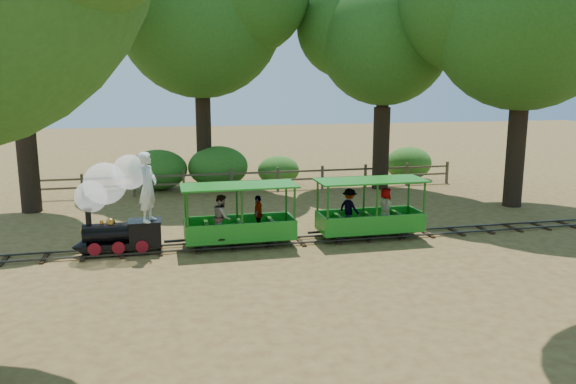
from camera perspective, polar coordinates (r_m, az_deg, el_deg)
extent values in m
plane|color=olive|center=(16.47, 1.28, -5.12)|extent=(90.00, 90.00, 0.00)
cube|color=#3F3D3A|center=(16.17, 1.54, -5.16)|extent=(22.00, 0.05, 0.05)
cube|color=#3F3D3A|center=(16.73, 1.02, -4.60)|extent=(22.00, 0.05, 0.05)
cube|color=#382314|center=(16.46, 1.28, -5.04)|extent=(0.12, 1.00, 0.05)
cube|color=#382314|center=(16.04, -16.42, -5.94)|extent=(0.12, 1.00, 0.05)
cube|color=#382314|center=(18.30, 16.68, -3.86)|extent=(0.12, 1.00, 0.05)
cube|color=black|center=(15.97, -16.43, -5.10)|extent=(2.06, 0.65, 0.17)
cylinder|color=black|center=(15.91, -17.68, -3.95)|extent=(1.31, 0.52, 0.52)
cylinder|color=black|center=(15.85, -19.63, -2.38)|extent=(0.15, 0.15, 0.41)
sphere|color=#AC7629|center=(15.84, -17.57, -2.96)|extent=(0.24, 0.24, 0.24)
cylinder|color=#AC7629|center=(15.85, -18.41, -2.93)|extent=(0.09, 0.09, 0.09)
cube|color=black|center=(15.85, -14.30, -3.83)|extent=(0.84, 0.65, 0.51)
cube|color=black|center=(15.78, -14.35, -2.86)|extent=(0.89, 0.71, 0.04)
cone|color=black|center=(16.09, -20.43, -5.30)|extent=(0.42, 0.60, 0.60)
cylinder|color=#AC7629|center=(15.96, -20.14, -3.71)|extent=(0.09, 0.13, 0.13)
cylinder|color=maroon|center=(15.71, -19.06, -5.53)|extent=(0.34, 0.06, 0.34)
cylinder|color=maroon|center=(16.36, -18.82, -4.87)|extent=(0.34, 0.06, 0.34)
cylinder|color=maroon|center=(15.66, -16.84, -5.45)|extent=(0.34, 0.06, 0.34)
cylinder|color=maroon|center=(16.30, -16.69, -4.79)|extent=(0.34, 0.06, 0.34)
cylinder|color=maroon|center=(15.62, -14.61, -5.37)|extent=(0.34, 0.06, 0.34)
cylinder|color=maroon|center=(16.27, -14.55, -4.71)|extent=(0.34, 0.06, 0.34)
sphere|color=white|center=(15.78, -19.40, -0.44)|extent=(0.84, 0.84, 0.84)
sphere|color=white|center=(15.73, -18.10, 0.82)|extent=(1.12, 1.12, 1.12)
sphere|color=white|center=(15.69, -15.77, 1.97)|extent=(0.94, 0.94, 0.94)
imported|color=white|center=(15.45, -14.04, 0.49)|extent=(0.68, 0.81, 1.88)
cube|color=#1C821D|center=(16.06, -4.91, -4.47)|extent=(3.09, 1.18, 0.09)
cube|color=#1C5613|center=(16.09, -4.91, -4.85)|extent=(2.78, 0.45, 0.13)
cube|color=#1C821D|center=(15.46, -4.64, -4.04)|extent=(3.09, 0.05, 0.45)
cube|color=#1C821D|center=(16.52, -5.20, -3.05)|extent=(3.09, 0.05, 0.45)
cube|color=#1C821D|center=(15.73, -5.00, 0.64)|extent=(3.23, 1.32, 0.05)
cylinder|color=#1C5613|center=(15.23, -10.18, -2.64)|extent=(0.06, 0.06, 1.46)
cylinder|color=#1C5613|center=(16.28, -10.37, -1.76)|extent=(0.06, 0.06, 1.46)
cylinder|color=#1C5613|center=(15.63, 0.68, -2.11)|extent=(0.06, 0.06, 1.46)
cylinder|color=#1C5613|center=(16.65, -0.18, -1.29)|extent=(0.06, 0.06, 1.46)
cube|color=#1C5613|center=(15.91, -8.25, -3.85)|extent=(0.11, 1.00, 0.36)
cube|color=#1C5613|center=(16.00, -4.93, -3.69)|extent=(0.11, 1.00, 0.36)
cube|color=#1C5613|center=(16.15, -1.66, -3.51)|extent=(0.11, 1.00, 0.36)
cylinder|color=black|center=(15.69, -8.35, -5.21)|extent=(0.25, 0.05, 0.25)
cylinder|color=black|center=(16.28, -8.52, -4.61)|extent=(0.25, 0.05, 0.25)
cylinder|color=black|center=(15.95, -1.22, -4.82)|extent=(0.25, 0.05, 0.25)
cylinder|color=black|center=(16.53, -1.65, -4.24)|extent=(0.25, 0.05, 0.25)
imported|color=gray|center=(15.50, -6.74, -2.53)|extent=(0.52, 0.64, 1.24)
imported|color=gray|center=(16.13, -3.04, -2.23)|extent=(0.47, 0.69, 1.08)
cube|color=#1C821D|center=(17.02, 8.28, -3.65)|extent=(3.09, 1.18, 0.09)
cube|color=#1C5613|center=(17.05, 8.27, -4.01)|extent=(2.78, 0.45, 0.13)
cube|color=#1C821D|center=(16.45, 9.00, -3.21)|extent=(3.09, 0.05, 0.45)
cube|color=#1C821D|center=(17.46, 7.65, -2.34)|extent=(3.09, 0.05, 0.45)
cube|color=#1C821D|center=(16.71, 8.42, 1.18)|extent=(3.23, 1.32, 0.05)
cylinder|color=#1C5613|center=(15.88, 4.07, -1.93)|extent=(0.06, 0.06, 1.46)
cylinder|color=#1C5613|center=(16.89, 3.02, -1.13)|extent=(0.06, 0.06, 1.46)
cylinder|color=#1C5613|center=(16.96, 13.65, -1.38)|extent=(0.06, 0.06, 1.46)
cylinder|color=#1C5613|center=(17.91, 12.13, -0.66)|extent=(0.06, 0.06, 1.46)
cube|color=#1C5613|center=(16.66, 5.31, -3.10)|extent=(0.11, 1.00, 0.36)
cube|color=#1C5613|center=(16.96, 8.30, -2.91)|extent=(0.11, 1.00, 0.36)
cube|color=#1C5613|center=(17.31, 11.17, -2.72)|extent=(0.11, 1.00, 0.36)
cylinder|color=black|center=(16.43, 5.42, -4.38)|extent=(0.25, 0.05, 0.25)
cylinder|color=black|center=(17.00, 4.77, -3.84)|extent=(0.25, 0.05, 0.25)
cylinder|color=black|center=(17.14, 11.74, -3.92)|extent=(0.25, 0.05, 0.25)
cylinder|color=black|center=(17.69, 10.91, -3.42)|extent=(0.25, 0.05, 0.25)
imported|color=gray|center=(16.82, 6.26, -1.60)|extent=(0.74, 0.86, 1.16)
imported|color=gray|center=(16.98, 9.87, -1.54)|extent=(0.51, 0.65, 1.18)
cylinder|color=#2D2116|center=(21.96, -24.99, 3.80)|extent=(0.70, 0.70, 4.41)
cylinder|color=#2D2116|center=(21.85, -25.75, 12.83)|extent=(0.52, 0.53, 2.52)
cylinder|color=#2D2116|center=(25.04, -8.53, 5.07)|extent=(0.66, 0.66, 4.05)
cylinder|color=#2D2116|center=(24.91, -8.75, 12.36)|extent=(0.50, 0.50, 2.31)
sphere|color=#29581B|center=(25.06, -8.90, 17.41)|extent=(7.02, 7.02, 7.02)
sphere|color=#29581B|center=(26.30, -12.78, 18.52)|extent=(5.62, 5.62, 5.62)
cylinder|color=#2D2116|center=(24.84, 9.43, 4.41)|extent=(0.72, 0.72, 3.54)
cylinder|color=#2D2116|center=(24.68, 9.64, 10.84)|extent=(0.54, 0.54, 2.02)
sphere|color=#29581B|center=(24.75, 9.78, 15.13)|extent=(5.61, 5.61, 5.61)
sphere|color=#29581B|center=(24.62, 13.76, 16.64)|extent=(4.20, 4.20, 4.20)
sphere|color=#29581B|center=(25.27, 6.18, 16.42)|extent=(4.48, 4.48, 4.48)
cylinder|color=#2D2116|center=(22.57, 22.09, 3.35)|extent=(0.68, 0.68, 3.75)
cylinder|color=#2D2116|center=(22.40, 22.64, 10.84)|extent=(0.51, 0.51, 2.14)
sphere|color=#29581B|center=(22.52, 23.05, 16.11)|extent=(6.67, 6.67, 6.67)
sphere|color=#29581B|center=(22.77, 18.16, 18.06)|extent=(5.34, 5.34, 5.34)
cube|color=brown|center=(24.24, -24.86, 0.32)|extent=(0.10, 0.10, 1.00)
cube|color=brown|center=(23.89, -20.17, 0.53)|extent=(0.10, 0.10, 1.00)
cube|color=brown|center=(23.72, -15.38, 0.75)|extent=(0.10, 0.10, 1.00)
cube|color=brown|center=(23.71, -10.55, 0.95)|extent=(0.10, 0.10, 1.00)
cube|color=brown|center=(23.86, -5.75, 1.15)|extent=(0.10, 0.10, 1.00)
cube|color=brown|center=(24.19, -1.05, 1.34)|extent=(0.10, 0.10, 1.00)
cube|color=brown|center=(24.67, 3.51, 1.51)|extent=(0.10, 0.10, 1.00)
cube|color=brown|center=(25.30, 7.86, 1.67)|extent=(0.10, 0.10, 1.00)
cube|color=brown|center=(26.07, 11.98, 1.81)|extent=(0.10, 0.10, 1.00)
cube|color=brown|center=(26.96, 15.85, 1.93)|extent=(0.10, 0.10, 1.00)
cube|color=brown|center=(23.96, -3.39, 1.96)|extent=(18.00, 0.06, 0.08)
cube|color=brown|center=(24.01, -3.38, 1.13)|extent=(18.00, 0.06, 0.08)
ellipsoid|color=#2D6B1E|center=(24.91, -13.08, 2.21)|extent=(2.52, 1.94, 1.75)
ellipsoid|color=#2D6B1E|center=(25.03, -7.10, 2.56)|extent=(2.65, 2.04, 1.84)
ellipsoid|color=#2D6B1E|center=(25.48, -0.98, 2.21)|extent=(1.91, 1.47, 1.32)
ellipsoid|color=#2D6B1E|center=(27.47, 12.14, 2.87)|extent=(2.27, 1.75, 1.57)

